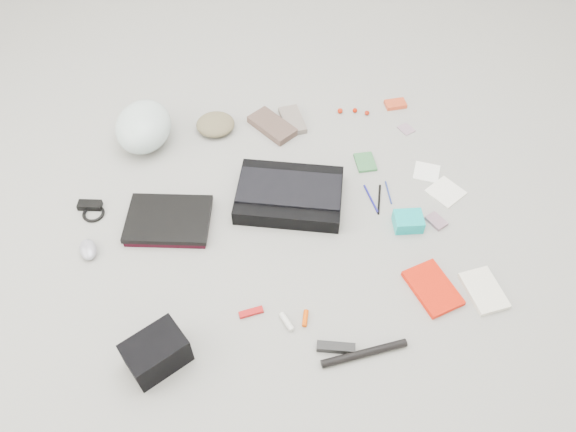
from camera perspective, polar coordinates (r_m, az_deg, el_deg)
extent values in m
plane|color=gray|center=(2.24, 0.00, -0.79)|extent=(4.00, 4.00, 0.00)
cube|color=black|center=(2.29, 0.14, 2.14)|extent=(0.50, 0.43, 0.07)
cube|color=black|center=(2.26, 0.14, 2.82)|extent=(0.45, 0.32, 0.01)
cube|color=#330713|center=(2.28, -11.97, -0.61)|extent=(0.37, 0.31, 0.02)
cube|color=black|center=(2.26, -12.06, -0.27)|extent=(0.38, 0.31, 0.02)
ellipsoid|color=silver|center=(2.57, -14.47, 8.79)|extent=(0.32, 0.36, 0.18)
ellipsoid|color=#6E6345|center=(2.61, -7.38, 9.22)|extent=(0.19, 0.19, 0.06)
cube|color=brown|center=(2.60, -1.62, 9.15)|extent=(0.21, 0.25, 0.03)
cube|color=gray|center=(2.64, 0.46, 9.70)|extent=(0.10, 0.18, 0.03)
cube|color=black|center=(2.42, -19.49, 1.04)|extent=(0.10, 0.07, 0.03)
torus|color=black|center=(2.40, -19.15, 0.24)|extent=(0.09, 0.09, 0.01)
ellipsoid|color=#9392A1|center=(2.27, -19.65, -3.22)|extent=(0.08, 0.11, 0.04)
cube|color=black|center=(1.93, -13.23, -13.36)|extent=(0.23, 0.20, 0.13)
cube|color=#9E0D0D|center=(2.02, -3.77, -9.73)|extent=(0.09, 0.03, 0.01)
cylinder|color=silver|center=(1.99, -0.14, -10.69)|extent=(0.04, 0.08, 0.02)
cylinder|color=#DC4500|center=(2.00, 1.77, -10.34)|extent=(0.04, 0.06, 0.02)
cube|color=black|center=(1.95, 4.89, -13.17)|extent=(0.13, 0.07, 0.03)
cylinder|color=black|center=(1.95, 7.76, -13.64)|extent=(0.30, 0.04, 0.03)
cube|color=red|center=(2.12, 14.49, -7.11)|extent=(0.18, 0.23, 0.02)
cube|color=silver|center=(2.17, 19.28, -7.17)|extent=(0.13, 0.18, 0.02)
cube|color=#336D3D|center=(2.48, 7.85, 5.44)|extent=(0.09, 0.11, 0.01)
cylinder|color=navy|center=(2.34, 8.42, 1.76)|extent=(0.02, 0.15, 0.01)
cylinder|color=black|center=(2.34, 9.25, 1.68)|extent=(0.07, 0.15, 0.01)
cylinder|color=navy|center=(2.38, 10.17, 2.37)|extent=(0.02, 0.12, 0.01)
cube|color=#0FB7B6|center=(2.26, 12.11, -0.54)|extent=(0.12, 0.11, 0.06)
cube|color=gray|center=(2.32, 14.83, -0.50)|extent=(0.08, 0.09, 0.01)
cube|color=white|center=(2.49, 13.90, 4.34)|extent=(0.14, 0.14, 0.01)
cube|color=white|center=(2.43, 15.73, 2.36)|extent=(0.17, 0.17, 0.01)
sphere|color=#B41C05|center=(2.70, 5.32, 10.59)|extent=(0.03, 0.03, 0.03)
sphere|color=#AE1400|center=(2.71, 6.82, 10.61)|extent=(0.03, 0.03, 0.02)
sphere|color=#9B1807|center=(2.70, 8.02, 10.33)|extent=(0.02, 0.02, 0.02)
cube|color=#D54725|center=(2.77, 10.86, 11.11)|extent=(0.10, 0.06, 0.02)
cube|color=#A07E92|center=(2.66, 11.91, 8.64)|extent=(0.08, 0.08, 0.00)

